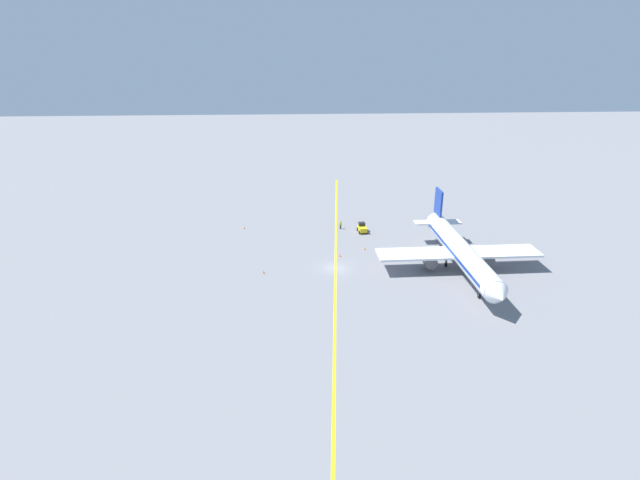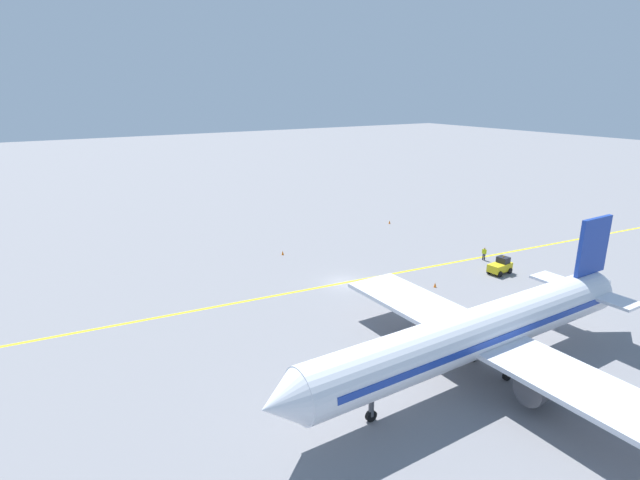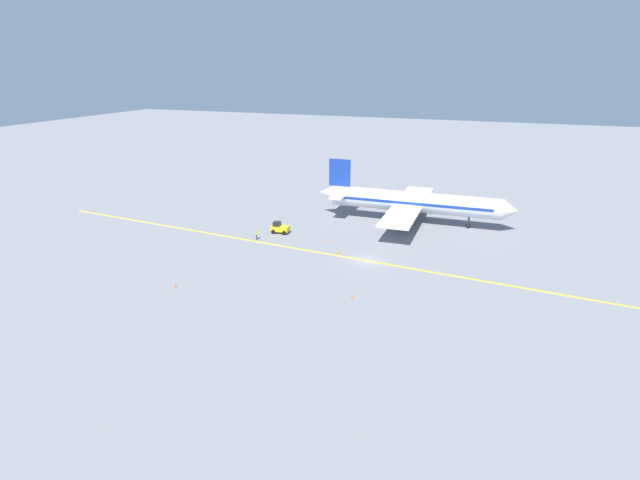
{
  "view_description": "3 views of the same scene",
  "coord_description": "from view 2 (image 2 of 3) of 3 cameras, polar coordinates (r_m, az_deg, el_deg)",
  "views": [
    {
      "loc": [
        7.3,
        78.8,
        36.77
      ],
      "look_at": [
        2.64,
        -1.38,
        4.8
      ],
      "focal_mm": 28.0,
      "sensor_mm": 36.0,
      "label": 1
    },
    {
      "loc": [
        -43.26,
        29.55,
        20.92
      ],
      "look_at": [
        2.66,
        1.61,
        4.61
      ],
      "focal_mm": 28.0,
      "sensor_mm": 36.0,
      "label": 2
    },
    {
      "loc": [
        65.31,
        17.19,
        27.05
      ],
      "look_at": [
        5.95,
        -5.21,
        4.57
      ],
      "focal_mm": 28.0,
      "sensor_mm": 36.0,
      "label": 3
    }
  ],
  "objects": [
    {
      "name": "baggage_tug_white",
      "position": [
        62.59,
        19.91,
        -2.82
      ],
      "size": [
        1.98,
        3.12,
        2.11
      ],
      "color": "gold",
      "rests_on": "ground"
    },
    {
      "name": "ground_crew_worker",
      "position": [
        66.71,
        18.25,
        -1.45
      ],
      "size": [
        0.53,
        0.35,
        1.68
      ],
      "color": "#23232D",
      "rests_on": "ground"
    },
    {
      "name": "ground_plane",
      "position": [
        56.41,
        2.81,
        -4.91
      ],
      "size": [
        400.0,
        400.0,
        0.0
      ],
      "primitive_type": "plane",
      "color": "slate"
    },
    {
      "name": "traffic_cone_near_nose",
      "position": [
        65.74,
        -4.29,
        -1.47
      ],
      "size": [
        0.32,
        0.32,
        0.55
      ],
      "primitive_type": "cone",
      "color": "orange",
      "rests_on": "ground"
    },
    {
      "name": "airplane_at_gate",
      "position": [
        39.27,
        17.82,
        -9.98
      ],
      "size": [
        28.08,
        35.45,
        10.6
      ],
      "color": "silver",
      "rests_on": "ground"
    },
    {
      "name": "traffic_cone_far_edge",
      "position": [
        81.52,
        7.95,
        2.05
      ],
      "size": [
        0.32,
        0.32,
        0.55
      ],
      "primitive_type": "cone",
      "color": "orange",
      "rests_on": "ground"
    },
    {
      "name": "apron_yellow_centreline",
      "position": [
        56.41,
        2.81,
        -4.9
      ],
      "size": [
        11.45,
        119.53,
        0.01
      ],
      "primitive_type": "cube",
      "rotation": [
        0.0,
        0.0,
        -0.09
      ],
      "color": "yellow",
      "rests_on": "ground"
    },
    {
      "name": "traffic_cone_by_wingtip",
      "position": [
        56.48,
        13.02,
        -5.01
      ],
      "size": [
        0.32,
        0.32,
        0.55
      ],
      "primitive_type": "cone",
      "color": "orange",
      "rests_on": "ground"
    },
    {
      "name": "traffic_cone_mid_apron",
      "position": [
        58.14,
        7.58,
        -4.07
      ],
      "size": [
        0.32,
        0.32,
        0.55
      ],
      "primitive_type": "cone",
      "color": "orange",
      "rests_on": "ground"
    }
  ]
}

